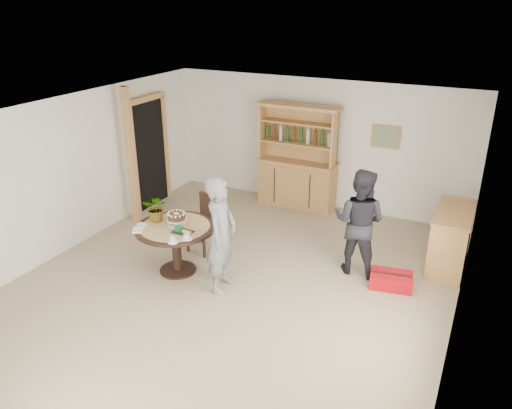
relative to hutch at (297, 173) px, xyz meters
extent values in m
plane|color=tan|center=(0.30, -3.24, -0.69)|extent=(7.00, 7.00, 0.00)
cube|color=white|center=(0.30, 0.26, 0.56)|extent=(6.00, 0.04, 2.50)
cube|color=white|center=(0.30, -6.74, 0.56)|extent=(6.00, 0.04, 2.50)
cube|color=white|center=(-2.70, -3.24, 0.56)|extent=(0.04, 7.00, 2.50)
cube|color=white|center=(3.30, -3.24, 0.56)|extent=(0.04, 7.00, 2.50)
cube|color=white|center=(0.30, -3.24, 1.81)|extent=(6.00, 7.00, 0.04)
cube|color=#BE7F50|center=(1.60, 0.23, 0.86)|extent=(0.52, 0.03, 0.42)
cube|color=#59724C|center=(1.60, 0.21, 0.86)|extent=(0.44, 0.02, 0.34)
cube|color=black|center=(-2.64, -1.24, 0.36)|extent=(0.10, 0.90, 2.10)
cube|color=tan|center=(-2.62, -1.74, 0.36)|extent=(0.12, 0.10, 2.10)
cube|color=tan|center=(-2.62, -0.74, 0.36)|extent=(0.12, 0.10, 2.10)
cube|color=tan|center=(-2.62, -1.24, 1.44)|extent=(0.12, 1.10, 0.10)
cube|color=#BE7F50|center=(-2.40, -2.04, 0.56)|extent=(0.12, 0.12, 2.50)
cube|color=tan|center=(0.00, 0.00, -0.24)|extent=(1.50, 0.50, 0.90)
cube|color=#BE7F50|center=(0.00, 0.00, 0.23)|extent=(1.56, 0.54, 0.04)
cube|color=tan|center=(0.00, 0.10, 0.78)|extent=(1.50, 0.04, 1.06)
cube|color=tan|center=(-0.73, -0.05, 0.78)|extent=(0.04, 0.34, 1.06)
cube|color=tan|center=(0.73, -0.05, 0.78)|extent=(0.04, 0.34, 1.06)
cube|color=#BE7F50|center=(0.00, -0.05, 0.61)|extent=(1.44, 0.32, 0.03)
cube|color=#BE7F50|center=(0.00, -0.05, 1.01)|extent=(1.44, 0.32, 0.03)
cube|color=tan|center=(0.00, -0.05, 1.32)|extent=(1.62, 0.40, 0.06)
cylinder|color=#194C1E|center=(-0.56, -0.05, 0.77)|extent=(0.07, 0.07, 0.28)
cylinder|color=#4C2D14|center=(-0.40, -0.05, 0.77)|extent=(0.07, 0.07, 0.28)
cylinder|color=#B2BFB2|center=(-0.24, -0.05, 0.77)|extent=(0.07, 0.07, 0.28)
cylinder|color=#194C1E|center=(-0.08, -0.05, 0.77)|extent=(0.07, 0.07, 0.28)
cylinder|color=#4C2D14|center=(0.08, -0.05, 0.77)|extent=(0.07, 0.07, 0.28)
cylinder|color=#B2BFB2|center=(0.24, -0.05, 0.77)|extent=(0.07, 0.07, 0.28)
cylinder|color=#194C1E|center=(0.40, -0.05, 0.77)|extent=(0.07, 0.07, 0.28)
cylinder|color=#4C2D14|center=(0.56, -0.05, 0.77)|extent=(0.07, 0.07, 0.28)
cube|color=tan|center=(3.04, -1.24, -0.24)|extent=(0.50, 1.20, 0.90)
cube|color=#BE7F50|center=(3.04, -1.24, 0.23)|extent=(0.54, 1.26, 0.04)
cylinder|color=black|center=(-0.65, -3.24, 0.04)|extent=(1.20, 1.20, 0.04)
cylinder|color=black|center=(-0.65, -3.24, -0.33)|extent=(0.14, 0.14, 0.70)
cylinder|color=black|center=(-0.65, -3.24, -0.67)|extent=(0.56, 0.56, 0.03)
cylinder|color=tan|center=(-0.65, -3.24, 0.07)|extent=(1.04, 1.04, 0.01)
cube|color=black|center=(-0.65, -2.49, -0.24)|extent=(0.49, 0.49, 0.04)
cube|color=black|center=(-0.62, -2.30, 0.01)|extent=(0.42, 0.10, 0.46)
cube|color=black|center=(-0.62, -2.30, 0.23)|extent=(0.42, 0.11, 0.05)
cube|color=black|center=(-0.86, -2.63, -0.47)|extent=(0.04, 0.03, 0.44)
cube|color=black|center=(-0.51, -2.69, -0.47)|extent=(0.03, 0.03, 0.44)
cube|color=black|center=(-0.80, -2.28, -0.47)|extent=(0.04, 0.03, 0.44)
cube|color=black|center=(-0.44, -2.34, -0.47)|extent=(0.03, 0.03, 0.44)
cylinder|color=white|center=(-0.65, -3.19, 0.08)|extent=(0.28, 0.28, 0.01)
cylinder|color=white|center=(-0.65, -3.19, 0.12)|extent=(0.05, 0.05, 0.08)
cylinder|color=white|center=(-0.65, -3.19, 0.16)|extent=(0.30, 0.30, 0.01)
cylinder|color=#4F2D16|center=(-0.65, -3.19, 0.21)|extent=(0.26, 0.26, 0.09)
cylinder|color=white|center=(-0.65, -3.19, 0.26)|extent=(0.08, 0.08, 0.01)
sphere|color=white|center=(-0.53, -3.19, 0.26)|extent=(0.04, 0.04, 0.04)
sphere|color=white|center=(-0.55, -3.13, 0.26)|extent=(0.04, 0.04, 0.04)
sphere|color=white|center=(-0.59, -3.08, 0.26)|extent=(0.04, 0.04, 0.04)
sphere|color=white|center=(-0.65, -3.07, 0.26)|extent=(0.04, 0.04, 0.04)
sphere|color=white|center=(-0.71, -3.08, 0.26)|extent=(0.04, 0.04, 0.04)
sphere|color=white|center=(-0.76, -3.13, 0.26)|extent=(0.04, 0.04, 0.04)
sphere|color=white|center=(-0.77, -3.19, 0.26)|extent=(0.04, 0.04, 0.04)
sphere|color=white|center=(-0.76, -3.25, 0.26)|extent=(0.04, 0.04, 0.04)
sphere|color=white|center=(-0.71, -3.29, 0.26)|extent=(0.04, 0.04, 0.04)
sphere|color=white|center=(-0.65, -3.31, 0.26)|extent=(0.04, 0.04, 0.04)
sphere|color=white|center=(-0.59, -3.29, 0.26)|extent=(0.04, 0.04, 0.04)
sphere|color=white|center=(-0.55, -3.25, 0.26)|extent=(0.04, 0.04, 0.04)
imported|color=#3F7233|center=(-1.00, -3.19, 0.28)|extent=(0.47, 0.44, 0.42)
cube|color=black|center=(-0.43, -3.36, 0.08)|extent=(0.30, 0.20, 0.01)
cube|color=#0C7228|center=(-0.49, -3.36, 0.11)|extent=(0.10, 0.10, 0.06)
cube|color=#0C7228|center=(-0.49, -3.36, 0.15)|extent=(0.11, 0.02, 0.01)
cylinder|color=white|center=(-0.25, -3.52, 0.08)|extent=(0.15, 0.15, 0.01)
imported|color=white|center=(-0.25, -3.52, 0.12)|extent=(0.10, 0.10, 0.08)
cylinder|color=white|center=(-0.37, -3.69, 0.08)|extent=(0.15, 0.15, 0.01)
imported|color=white|center=(-0.37, -3.69, 0.12)|extent=(0.08, 0.08, 0.07)
cube|color=white|center=(-1.10, -3.44, 0.09)|extent=(0.14, 0.08, 0.03)
cube|color=white|center=(-1.07, -3.56, 0.09)|extent=(0.16, 0.11, 0.03)
cube|color=white|center=(-1.01, -3.66, 0.09)|extent=(0.16, 0.14, 0.03)
imported|color=slate|center=(0.20, -3.34, 0.16)|extent=(0.50, 0.68, 1.69)
imported|color=black|center=(1.79, -2.01, 0.13)|extent=(0.84, 0.67, 1.65)
cube|color=red|center=(2.38, -2.23, -0.59)|extent=(0.66, 0.50, 0.20)
cube|color=black|center=(2.38, -2.23, -0.48)|extent=(0.56, 0.14, 0.01)
camera|label=1|loc=(3.38, -8.69, 3.25)|focal=35.00mm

